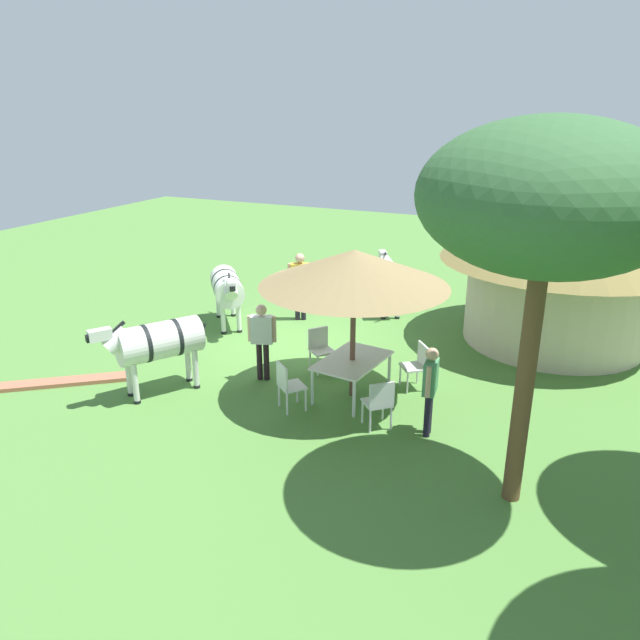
{
  "coord_description": "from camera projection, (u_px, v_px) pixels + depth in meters",
  "views": [
    {
      "loc": [
        11.26,
        5.49,
        5.23
      ],
      "look_at": [
        0.57,
        0.62,
        1.0
      ],
      "focal_mm": 33.88,
      "sensor_mm": 36.0,
      "label": 1
    }
  ],
  "objects": [
    {
      "name": "guest_behind_table",
      "position": [
        262.0,
        335.0,
        11.81
      ],
      "size": [
        0.33,
        0.54,
        1.58
      ],
      "rotation": [
        0.0,
        0.0,
        5.05
      ],
      "color": "black",
      "rests_on": "ground_plane"
    },
    {
      "name": "patio_dining_table",
      "position": [
        352.0,
        363.0,
        11.24
      ],
      "size": [
        1.66,
        1.17,
        0.74
      ],
      "rotation": [
        0.0,
        0.0,
        -0.12
      ],
      "color": "silver",
      "rests_on": "ground_plane"
    },
    {
      "name": "shade_umbrella",
      "position": [
        354.0,
        268.0,
        10.63
      ],
      "size": [
        3.42,
        3.42,
        2.82
      ],
      "color": "brown",
      "rests_on": "ground_plane"
    },
    {
      "name": "brick_patio_kerb",
      "position": [
        53.0,
        383.0,
        11.88
      ],
      "size": [
        1.98,
        2.44,
        0.08
      ],
      "primitive_type": "cube",
      "rotation": [
        0.0,
        0.0,
        2.22
      ],
      "color": "#A25E45",
      "rests_on": "ground_plane"
    },
    {
      "name": "zebra_toward_hut",
      "position": [
        227.0,
        287.0,
        14.76
      ],
      "size": [
        1.91,
        1.65,
        1.52
      ],
      "rotation": [
        0.0,
        0.0,
        5.39
      ],
      "color": "silver",
      "rests_on": "ground_plane"
    },
    {
      "name": "thatched_hut",
      "position": [
        562.0,
        250.0,
        13.4
      ],
      "size": [
        5.34,
        5.34,
        3.77
      ],
      "rotation": [
        0.0,
        0.0,
        5.44
      ],
      "color": "beige",
      "rests_on": "ground_plane"
    },
    {
      "name": "acacia_tree_right_background",
      "position": [
        548.0,
        199.0,
        7.09
      ],
      "size": [
        3.13,
        3.13,
        5.13
      ],
      "color": "brown",
      "rests_on": "ground_plane"
    },
    {
      "name": "patio_chair_near_hut",
      "position": [
        320.0,
        346.0,
        12.39
      ],
      "size": [
        0.61,
        0.6,
        0.9
      ],
      "rotation": [
        0.0,
        0.0,
        -0.67
      ],
      "color": "white",
      "rests_on": "ground_plane"
    },
    {
      "name": "guest_beside_umbrella",
      "position": [
        430.0,
        383.0,
        9.8
      ],
      "size": [
        0.56,
        0.23,
        1.56
      ],
      "rotation": [
        0.0,
        0.0,
        3.23
      ],
      "color": "black",
      "rests_on": "ground_plane"
    },
    {
      "name": "patio_chair_west_end",
      "position": [
        417.0,
        363.0,
        11.59
      ],
      "size": [
        0.61,
        0.6,
        0.9
      ],
      "rotation": [
        0.0,
        0.0,
        -2.47
      ],
      "color": "silver",
      "rests_on": "ground_plane"
    },
    {
      "name": "zebra_nearest_camera",
      "position": [
        157.0,
        342.0,
        11.23
      ],
      "size": [
        1.96,
        1.44,
        1.58
      ],
      "rotation": [
        0.0,
        0.0,
        4.15
      ],
      "color": "silver",
      "rests_on": "ground_plane"
    },
    {
      "name": "patio_chair_near_lawn",
      "position": [
        288.0,
        383.0,
        10.76
      ],
      "size": [
        0.6,
        0.61,
        0.9
      ],
      "rotation": [
        0.0,
        0.0,
        0.88
      ],
      "color": "silver",
      "rests_on": "ground_plane"
    },
    {
      "name": "zebra_by_umbrella",
      "position": [
        388.0,
        277.0,
        15.79
      ],
      "size": [
        1.94,
        1.26,
        1.49
      ],
      "rotation": [
        0.0,
        0.0,
        2.05
      ],
      "color": "silver",
      "rests_on": "ground_plane"
    },
    {
      "name": "ground_plane",
      "position": [
        306.0,
        350.0,
        13.55
      ],
      "size": [
        36.0,
        36.0,
        0.0
      ],
      "primitive_type": "plane",
      "color": "#4B7B36"
    },
    {
      "name": "standing_watcher",
      "position": [
        300.0,
        280.0,
        15.13
      ],
      "size": [
        0.41,
        0.56,
        1.73
      ],
      "rotation": [
        0.0,
        0.0,
        -1.09
      ],
      "color": "black",
      "rests_on": "ground_plane"
    },
    {
      "name": "patio_chair_east_end",
      "position": [
        379.0,
        401.0,
        10.11
      ],
      "size": [
        0.61,
        0.61,
        0.9
      ],
      "rotation": [
        0.0,
        0.0,
        -3.98
      ],
      "color": "silver",
      "rests_on": "ground_plane"
    }
  ]
}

